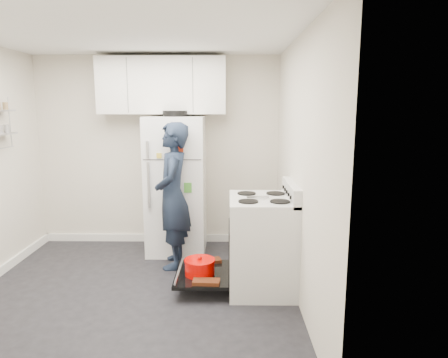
{
  "coord_description": "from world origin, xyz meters",
  "views": [
    {
      "loc": [
        0.94,
        -3.71,
        1.83
      ],
      "look_at": [
        0.89,
        0.64,
        1.05
      ],
      "focal_mm": 32.0,
      "sensor_mm": 36.0,
      "label": 1
    }
  ],
  "objects_px": {
    "open_oven_door": "(201,270)",
    "refrigerator": "(177,185)",
    "electric_range": "(261,244)",
    "person": "(173,196)"
  },
  "relations": [
    {
      "from": "open_oven_door",
      "to": "refrigerator",
      "type": "distance_m",
      "value": 1.36
    },
    {
      "from": "open_oven_door",
      "to": "refrigerator",
      "type": "xyz_separation_m",
      "value": [
        -0.39,
        1.12,
        0.67
      ]
    },
    {
      "from": "electric_range",
      "to": "open_oven_door",
      "type": "height_order",
      "value": "electric_range"
    },
    {
      "from": "open_oven_door",
      "to": "person",
      "type": "height_order",
      "value": "person"
    },
    {
      "from": "electric_range",
      "to": "refrigerator",
      "type": "xyz_separation_m",
      "value": [
        -0.99,
        1.1,
        0.4
      ]
    },
    {
      "from": "open_oven_door",
      "to": "electric_range",
      "type": "bearing_deg",
      "value": 2.23
    },
    {
      "from": "electric_range",
      "to": "refrigerator",
      "type": "height_order",
      "value": "refrigerator"
    },
    {
      "from": "refrigerator",
      "to": "electric_range",
      "type": "bearing_deg",
      "value": -48.13
    },
    {
      "from": "electric_range",
      "to": "person",
      "type": "height_order",
      "value": "person"
    },
    {
      "from": "electric_range",
      "to": "person",
      "type": "xyz_separation_m",
      "value": [
        -0.96,
        0.59,
        0.37
      ]
    }
  ]
}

